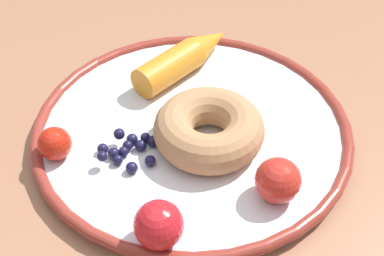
{
  "coord_description": "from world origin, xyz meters",
  "views": [
    {
      "loc": [
        0.36,
        0.21,
        1.15
      ],
      "look_at": [
        -0.03,
        0.05,
        0.75
      ],
      "focal_mm": 52.64,
      "sensor_mm": 36.0,
      "label": 1
    }
  ],
  "objects_px": {
    "plate": "(192,130)",
    "blueberry_pile": "(129,149)",
    "tomato_far": "(278,180)",
    "carrot_orange": "(186,57)",
    "donut": "(209,129)",
    "tomato_near": "(55,144)",
    "dining_table": "(143,192)",
    "tomato_mid": "(159,225)"
  },
  "relations": [
    {
      "from": "tomato_far",
      "to": "donut",
      "type": "bearing_deg",
      "value": -116.38
    },
    {
      "from": "carrot_orange",
      "to": "donut",
      "type": "height_order",
      "value": "donut"
    },
    {
      "from": "plate",
      "to": "carrot_orange",
      "type": "bearing_deg",
      "value": -153.75
    },
    {
      "from": "donut",
      "to": "blueberry_pile",
      "type": "relative_size",
      "value": 1.8
    },
    {
      "from": "blueberry_pile",
      "to": "carrot_orange",
      "type": "bearing_deg",
      "value": -179.5
    },
    {
      "from": "carrot_orange",
      "to": "dining_table",
      "type": "bearing_deg",
      "value": -1.36
    },
    {
      "from": "tomato_near",
      "to": "tomato_mid",
      "type": "distance_m",
      "value": 0.14
    },
    {
      "from": "donut",
      "to": "tomato_far",
      "type": "relative_size",
      "value": 2.6
    },
    {
      "from": "plate",
      "to": "donut",
      "type": "height_order",
      "value": "donut"
    },
    {
      "from": "plate",
      "to": "blueberry_pile",
      "type": "height_order",
      "value": "blueberry_pile"
    },
    {
      "from": "plate",
      "to": "tomato_far",
      "type": "distance_m",
      "value": 0.12
    },
    {
      "from": "tomato_near",
      "to": "tomato_mid",
      "type": "height_order",
      "value": "tomato_mid"
    },
    {
      "from": "tomato_mid",
      "to": "dining_table",
      "type": "bearing_deg",
      "value": -145.95
    },
    {
      "from": "donut",
      "to": "blueberry_pile",
      "type": "distance_m",
      "value": 0.08
    },
    {
      "from": "dining_table",
      "to": "tomato_near",
      "type": "height_order",
      "value": "tomato_near"
    },
    {
      "from": "carrot_orange",
      "to": "tomato_mid",
      "type": "xyz_separation_m",
      "value": [
        0.23,
        0.07,
        0.0
      ]
    },
    {
      "from": "blueberry_pile",
      "to": "tomato_far",
      "type": "relative_size",
      "value": 1.44
    },
    {
      "from": "plate",
      "to": "tomato_mid",
      "type": "relative_size",
      "value": 7.75
    },
    {
      "from": "tomato_near",
      "to": "tomato_far",
      "type": "height_order",
      "value": "tomato_far"
    },
    {
      "from": "donut",
      "to": "tomato_mid",
      "type": "distance_m",
      "value": 0.12
    },
    {
      "from": "tomato_near",
      "to": "tomato_far",
      "type": "xyz_separation_m",
      "value": [
        -0.03,
        0.21,
        0.0
      ]
    },
    {
      "from": "carrot_orange",
      "to": "donut",
      "type": "xyz_separation_m",
      "value": [
        0.1,
        0.07,
        0.0
      ]
    },
    {
      "from": "donut",
      "to": "blueberry_pile",
      "type": "height_order",
      "value": "donut"
    },
    {
      "from": "donut",
      "to": "tomato_near",
      "type": "bearing_deg",
      "value": -61.41
    },
    {
      "from": "blueberry_pile",
      "to": "plate",
      "type": "bearing_deg",
      "value": 143.57
    },
    {
      "from": "dining_table",
      "to": "tomato_mid",
      "type": "bearing_deg",
      "value": 34.05
    },
    {
      "from": "carrot_orange",
      "to": "tomato_far",
      "type": "height_order",
      "value": "tomato_far"
    },
    {
      "from": "plate",
      "to": "blueberry_pile",
      "type": "xyz_separation_m",
      "value": [
        0.06,
        -0.04,
        0.01
      ]
    },
    {
      "from": "blueberry_pile",
      "to": "tomato_far",
      "type": "distance_m",
      "value": 0.15
    },
    {
      "from": "plate",
      "to": "tomato_far",
      "type": "xyz_separation_m",
      "value": [
        0.06,
        0.11,
        0.02
      ]
    },
    {
      "from": "dining_table",
      "to": "blueberry_pile",
      "type": "relative_size",
      "value": 20.46
    },
    {
      "from": "dining_table",
      "to": "donut",
      "type": "height_order",
      "value": "donut"
    },
    {
      "from": "donut",
      "to": "tomato_mid",
      "type": "relative_size",
      "value": 2.58
    },
    {
      "from": "tomato_mid",
      "to": "tomato_far",
      "type": "relative_size",
      "value": 1.01
    },
    {
      "from": "carrot_orange",
      "to": "tomato_mid",
      "type": "bearing_deg",
      "value": 17.28
    },
    {
      "from": "dining_table",
      "to": "donut",
      "type": "bearing_deg",
      "value": 102.16
    },
    {
      "from": "tomato_mid",
      "to": "tomato_near",
      "type": "bearing_deg",
      "value": -111.66
    },
    {
      "from": "carrot_orange",
      "to": "blueberry_pile",
      "type": "relative_size",
      "value": 2.32
    },
    {
      "from": "donut",
      "to": "blueberry_pile",
      "type": "bearing_deg",
      "value": -57.11
    },
    {
      "from": "blueberry_pile",
      "to": "tomato_mid",
      "type": "bearing_deg",
      "value": 40.54
    },
    {
      "from": "carrot_orange",
      "to": "tomato_mid",
      "type": "distance_m",
      "value": 0.24
    },
    {
      "from": "carrot_orange",
      "to": "donut",
      "type": "relative_size",
      "value": 1.29
    }
  ]
}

